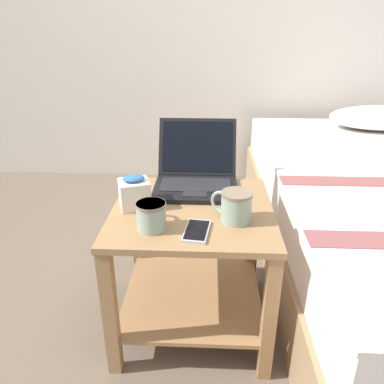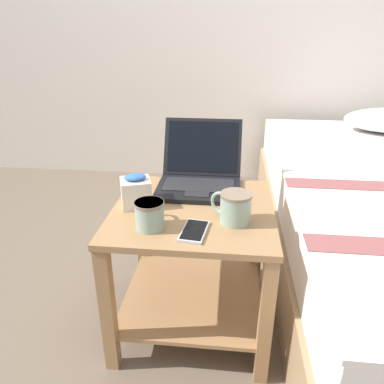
{
  "view_description": "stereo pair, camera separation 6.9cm",
  "coord_description": "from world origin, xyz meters",
  "px_view_note": "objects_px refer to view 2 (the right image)",
  "views": [
    {
      "loc": [
        0.05,
        -1.18,
        1.11
      ],
      "look_at": [
        0.0,
        -0.04,
        0.59
      ],
      "focal_mm": 35.0,
      "sensor_mm": 36.0,
      "label": 1
    },
    {
      "loc": [
        0.12,
        -1.18,
        1.11
      ],
      "look_at": [
        0.0,
        -0.04,
        0.59
      ],
      "focal_mm": 35.0,
      "sensor_mm": 36.0,
      "label": 2
    }
  ],
  "objects_px": {
    "mug_front_right": "(150,213)",
    "cell_phone": "(194,231)",
    "laptop": "(200,174)",
    "snack_bag": "(136,191)",
    "mug_front_left": "(235,206)"
  },
  "relations": [
    {
      "from": "cell_phone",
      "to": "mug_front_right",
      "type": "bearing_deg",
      "value": 172.64
    },
    {
      "from": "snack_bag",
      "to": "cell_phone",
      "type": "relative_size",
      "value": 0.88
    },
    {
      "from": "snack_bag",
      "to": "mug_front_right",
      "type": "bearing_deg",
      "value": -62.41
    },
    {
      "from": "mug_front_left",
      "to": "snack_bag",
      "type": "relative_size",
      "value": 1.07
    },
    {
      "from": "snack_bag",
      "to": "laptop",
      "type": "bearing_deg",
      "value": 43.76
    },
    {
      "from": "mug_front_right",
      "to": "cell_phone",
      "type": "relative_size",
      "value": 0.92
    },
    {
      "from": "laptop",
      "to": "mug_front_left",
      "type": "distance_m",
      "value": 0.32
    },
    {
      "from": "cell_phone",
      "to": "snack_bag",
      "type": "bearing_deg",
      "value": 142.26
    },
    {
      "from": "mug_front_right",
      "to": "snack_bag",
      "type": "distance_m",
      "value": 0.17
    },
    {
      "from": "mug_front_right",
      "to": "laptop",
      "type": "bearing_deg",
      "value": 70.17
    },
    {
      "from": "laptop",
      "to": "snack_bag",
      "type": "height_order",
      "value": "laptop"
    },
    {
      "from": "laptop",
      "to": "snack_bag",
      "type": "bearing_deg",
      "value": -136.24
    },
    {
      "from": "snack_bag",
      "to": "cell_phone",
      "type": "height_order",
      "value": "snack_bag"
    },
    {
      "from": "mug_front_left",
      "to": "cell_phone",
      "type": "relative_size",
      "value": 0.94
    },
    {
      "from": "snack_bag",
      "to": "cell_phone",
      "type": "distance_m",
      "value": 0.29
    }
  ]
}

